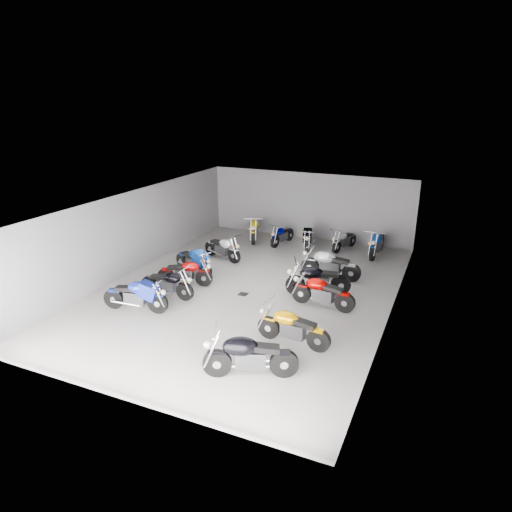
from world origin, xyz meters
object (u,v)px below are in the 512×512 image
object	(u,v)px
motorcycle_left_c	(167,284)
motorcycle_right_b	(292,327)
motorcycle_left_d	(185,273)
motorcycle_right_a	(249,356)
motorcycle_left_b	(136,296)
motorcycle_back_d	(308,237)
motorcycle_back_b	(254,229)
motorcycle_left_e	(194,261)
motorcycle_right_e	(317,280)
motorcycle_left_f	(223,248)
motorcycle_back_c	(282,235)
drain_grate	(243,294)
motorcycle_right_d	(322,292)
motorcycle_right_f	(330,265)
motorcycle_back_f	(377,243)
motorcycle_back_e	(344,240)

from	to	relation	value
motorcycle_left_c	motorcycle_right_b	world-z (taller)	motorcycle_right_b
motorcycle_right_b	motorcycle_left_d	bearing A→B (deg)	68.96
motorcycle_right_a	motorcycle_left_b	bearing A→B (deg)	45.65
motorcycle_left_c	motorcycle_back_d	distance (m)	7.75
motorcycle_back_b	motorcycle_left_d	bearing A→B (deg)	68.98
motorcycle_left_b	motorcycle_left_e	distance (m)	3.68
motorcycle_right_e	motorcycle_back_b	distance (m)	6.84
motorcycle_left_f	motorcycle_back_c	world-z (taller)	motorcycle_left_f
drain_grate	motorcycle_left_c	world-z (taller)	motorcycle_left_c
motorcycle_right_d	motorcycle_back_c	distance (m)	6.86
motorcycle_right_f	motorcycle_back_f	world-z (taller)	motorcycle_right_f
motorcycle_back_c	motorcycle_back_e	world-z (taller)	motorcycle_back_e
motorcycle_left_f	motorcycle_right_f	size ratio (longest dim) A/B	0.87
motorcycle_left_f	motorcycle_right_b	bearing A→B (deg)	62.84
motorcycle_right_d	motorcycle_right_b	bearing A→B (deg)	-176.88
motorcycle_right_a	motorcycle_right_b	distance (m)	1.97
motorcycle_left_b	motorcycle_left_c	world-z (taller)	motorcycle_left_b
motorcycle_right_e	motorcycle_right_f	distance (m)	1.64
motorcycle_left_c	motorcycle_left_b	bearing A→B (deg)	-14.05
motorcycle_back_c	motorcycle_back_f	distance (m)	4.37
motorcycle_right_e	motorcycle_back_b	world-z (taller)	motorcycle_back_b
motorcycle_left_d	motorcycle_back_f	xyz separation A→B (m)	(5.87, 6.26, 0.06)
motorcycle_right_e	motorcycle_back_c	distance (m)	5.84
motorcycle_back_e	motorcycle_back_f	size ratio (longest dim) A/B	0.81
drain_grate	motorcycle_left_e	size ratio (longest dim) A/B	0.16
motorcycle_right_b	motorcycle_right_f	size ratio (longest dim) A/B	0.94
motorcycle_left_b	motorcycle_back_c	xyz separation A→B (m)	(1.82, 8.54, -0.08)
motorcycle_left_b	motorcycle_left_d	world-z (taller)	motorcycle_left_b
motorcycle_left_d	motorcycle_back_d	xyz separation A→B (m)	(2.77, 6.09, 0.01)
motorcycle_left_e	motorcycle_right_a	world-z (taller)	motorcycle_right_a
motorcycle_left_f	motorcycle_right_a	xyz separation A→B (m)	(4.66, -7.43, 0.07)
motorcycle_right_a	motorcycle_back_f	xyz separation A→B (m)	(1.28, 10.60, -0.02)
motorcycle_right_b	motorcycle_right_e	world-z (taller)	motorcycle_right_e
motorcycle_left_e	motorcycle_right_f	world-z (taller)	motorcycle_right_f
motorcycle_back_c	motorcycle_right_a	bearing A→B (deg)	116.44
motorcycle_back_e	motorcycle_right_f	bearing A→B (deg)	111.97
motorcycle_left_b	motorcycle_left_f	size ratio (longest dim) A/B	1.10
motorcycle_right_e	motorcycle_right_f	size ratio (longest dim) A/B	0.93
motorcycle_right_a	motorcycle_right_f	size ratio (longest dim) A/B	0.97
motorcycle_left_d	motorcycle_right_b	world-z (taller)	motorcycle_right_b
motorcycle_right_e	motorcycle_back_e	world-z (taller)	motorcycle_right_e
motorcycle_left_c	motorcycle_back_c	size ratio (longest dim) A/B	1.10
motorcycle_left_c	motorcycle_right_e	size ratio (longest dim) A/B	0.97
motorcycle_back_d	motorcycle_back_e	world-z (taller)	motorcycle_back_d
motorcycle_left_f	motorcycle_back_f	size ratio (longest dim) A/B	0.88
motorcycle_back_e	motorcycle_back_f	distance (m)	1.50
motorcycle_right_d	motorcycle_back_e	distance (m)	6.23
motorcycle_right_d	motorcycle_back_f	size ratio (longest dim) A/B	0.95
motorcycle_back_b	motorcycle_right_a	bearing A→B (deg)	92.65
motorcycle_left_e	motorcycle_left_c	bearing A→B (deg)	29.32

